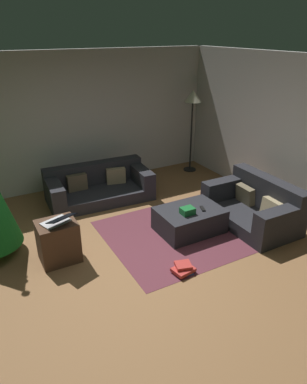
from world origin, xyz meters
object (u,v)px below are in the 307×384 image
object	(u,v)px
book_stack	(183,269)
corner_lamp	(193,103)
couch_left	(98,186)
gift_box	(188,211)
couch_right	(255,206)
side_table	(58,241)
ottoman	(189,220)
tv_remote	(203,209)
laptop	(58,221)

from	to	relation	value
book_stack	corner_lamp	world-z (taller)	corner_lamp
couch_left	gift_box	xyz separation A→B (m)	(0.72, -1.92, 0.18)
book_stack	corner_lamp	xyz separation A→B (m)	(2.18, 3.06, 1.46)
couch_right	side_table	size ratio (longest dim) A/B	2.60
ottoman	tv_remote	world-z (taller)	tv_remote
couch_right	gift_box	bearing A→B (deg)	81.74
gift_box	couch_left	bearing A→B (deg)	110.49
tv_remote	book_stack	bearing A→B (deg)	-118.12
couch_right	laptop	size ratio (longest dim) A/B	3.24
side_table	laptop	xyz separation A→B (m)	(0.02, -0.05, 0.35)
gift_box	corner_lamp	world-z (taller)	corner_lamp
couch_right	gift_box	size ratio (longest dim) A/B	7.52
couch_left	laptop	bearing A→B (deg)	58.23
couch_left	side_table	bearing A→B (deg)	56.88
couch_left	corner_lamp	size ratio (longest dim) A/B	1.09
couch_left	laptop	world-z (taller)	laptop
gift_box	tv_remote	size ratio (longest dim) A/B	1.27
couch_right	book_stack	world-z (taller)	couch_right
couch_left	ottoman	bearing A→B (deg)	118.02
couch_right	side_table	world-z (taller)	couch_right
side_table	couch_right	bearing A→B (deg)	-9.29
ottoman	book_stack	world-z (taller)	ottoman
book_stack	gift_box	bearing A→B (deg)	53.70
ottoman	tv_remote	bearing A→B (deg)	-28.74
tv_remote	book_stack	world-z (taller)	tv_remote
couch_right	side_table	distance (m)	3.16
gift_box	side_table	distance (m)	1.93
ottoman	side_table	distance (m)	2.03
laptop	corner_lamp	xyz separation A→B (m)	(3.50, 2.04, 0.88)
side_table	gift_box	bearing A→B (deg)	-9.61
couch_left	gift_box	world-z (taller)	couch_left
ottoman	corner_lamp	distance (m)	2.98
gift_box	tv_remote	world-z (taller)	gift_box
gift_box	laptop	world-z (taller)	laptop
couch_right	book_stack	bearing A→B (deg)	108.30
gift_box	book_stack	xyz separation A→B (m)	(-0.56, -0.76, -0.37)
gift_box	ottoman	bearing A→B (deg)	41.35
couch_right	gift_box	world-z (taller)	couch_right
tv_remote	laptop	size ratio (longest dim) A/B	0.34
couch_right	corner_lamp	size ratio (longest dim) A/B	0.86
tv_remote	book_stack	size ratio (longest dim) A/B	0.53
corner_lamp	couch_right	bearing A→B (deg)	-99.31
tv_remote	couch_right	bearing A→B (deg)	7.73
couch_right	gift_box	xyz separation A→B (m)	(-1.22, 0.19, 0.14)
tv_remote	ottoman	bearing A→B (deg)	170.98
couch_right	side_table	bearing A→B (deg)	81.24
book_stack	corner_lamp	size ratio (longest dim) A/B	0.17
tv_remote	corner_lamp	bearing A→B (deg)	79.51
couch_left	ottoman	world-z (taller)	couch_left
ottoman	gift_box	size ratio (longest dim) A/B	4.92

